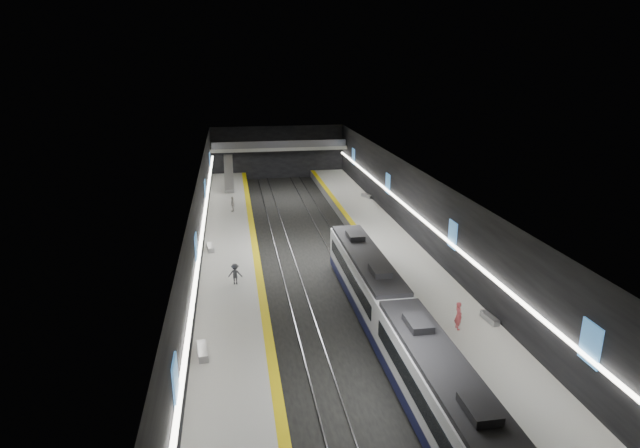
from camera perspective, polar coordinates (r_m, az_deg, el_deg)
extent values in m
plane|color=black|center=(49.66, -0.70, -3.76)|extent=(70.00, 70.00, 0.00)
cube|color=beige|center=(47.35, -0.74, 5.30)|extent=(20.00, 70.00, 0.04)
cube|color=black|center=(47.92, -12.62, 0.07)|extent=(0.04, 70.00, 8.00)
cube|color=black|center=(50.78, 10.50, 1.19)|extent=(0.04, 70.00, 8.00)
cube|color=black|center=(82.25, -4.50, 7.63)|extent=(20.00, 0.04, 8.00)
cube|color=slate|center=(48.97, -9.43, -3.69)|extent=(5.00, 70.00, 1.00)
cube|color=#AEAEA9|center=(48.79, -9.46, -3.13)|extent=(5.00, 70.00, 0.02)
cube|color=yellow|center=(48.82, -6.88, -2.99)|extent=(0.60, 70.00, 0.02)
cube|color=slate|center=(51.09, 7.64, -2.70)|extent=(5.00, 70.00, 1.00)
cube|color=#AEAEA9|center=(50.92, 7.67, -2.16)|extent=(5.00, 70.00, 0.02)
cube|color=yellow|center=(50.33, 5.27, -2.30)|extent=(0.60, 70.00, 0.02)
cube|color=gray|center=(49.28, -4.42, -3.91)|extent=(0.08, 70.00, 0.12)
cube|color=gray|center=(49.41, -2.75, -3.82)|extent=(0.08, 70.00, 0.12)
cube|color=gray|center=(49.92, 1.32, -3.57)|extent=(0.08, 70.00, 0.12)
cube|color=gray|center=(50.19, 2.94, -3.47)|extent=(0.08, 70.00, 0.12)
cube|color=#0F133A|center=(28.84, 12.64, -19.72)|extent=(2.65, 15.00, 0.80)
cube|color=white|center=(27.89, 12.88, -17.01)|extent=(2.65, 15.00, 2.50)
cube|color=black|center=(27.13, 13.08, -14.56)|extent=(2.44, 14.25, 0.30)
cube|color=black|center=(27.86, 12.88, -16.92)|extent=(2.69, 13.20, 1.00)
cube|color=#0F133A|center=(41.09, 4.87, -7.39)|extent=(2.65, 15.00, 0.80)
cube|color=white|center=(40.43, 4.93, -5.27)|extent=(2.65, 15.00, 2.50)
cube|color=black|center=(39.91, 4.98, -3.42)|extent=(2.44, 14.25, 0.30)
cube|color=black|center=(40.41, 4.93, -5.21)|extent=(2.69, 13.20, 1.00)
cube|color=black|center=(33.91, 8.10, -10.17)|extent=(1.85, 0.05, 1.20)
cube|color=#3E7CBC|center=(24.91, -15.14, -15.99)|extent=(0.10, 1.50, 2.20)
cube|color=#3E7CBC|center=(40.18, -13.06, -2.61)|extent=(0.10, 1.50, 2.20)
cube|color=#3E7CBC|center=(57.42, -12.13, 3.50)|extent=(0.10, 1.50, 2.20)
cube|color=#3E7CBC|center=(74.04, -11.66, 6.62)|extent=(0.10, 1.50, 2.20)
cube|color=#3E7CBC|center=(30.01, 26.90, -11.29)|extent=(0.10, 1.50, 2.20)
cube|color=#3E7CBC|center=(43.53, 13.96, -1.11)|extent=(0.10, 1.50, 2.20)
cube|color=#3E7CBC|center=(59.81, 7.24, 4.30)|extent=(0.10, 1.50, 2.20)
cube|color=#3E7CBC|center=(75.91, 3.58, 7.21)|extent=(0.10, 1.50, 2.20)
cube|color=white|center=(47.97, -12.37, -0.14)|extent=(0.25, 68.60, 0.12)
cube|color=white|center=(50.77, 10.28, 0.96)|extent=(0.25, 68.60, 0.12)
cube|color=gray|center=(80.12, -4.39, 8.10)|extent=(20.00, 3.00, 0.50)
cube|color=#47474C|center=(78.57, -4.30, 8.47)|extent=(19.60, 0.08, 1.00)
cube|color=#99999E|center=(73.31, -9.71, 5.35)|extent=(1.20, 7.50, 3.92)
cube|color=#99999E|center=(33.32, -12.43, -13.14)|extent=(0.78, 2.03, 0.48)
cube|color=#99999E|center=(50.01, -11.63, -2.47)|extent=(0.79, 1.94, 0.46)
cube|color=#99999E|center=(38.06, 17.66, -9.58)|extent=(0.65, 1.74, 0.41)
cube|color=#99999E|center=(67.35, 5.02, 2.99)|extent=(1.15, 1.83, 0.43)
imported|color=#D34F57|center=(36.16, 14.54, -9.47)|extent=(0.45, 0.69, 1.89)
imported|color=beige|center=(61.65, -9.31, 2.10)|extent=(0.50, 1.06, 1.77)
imported|color=#3B3D42|center=(42.11, -9.03, -5.30)|extent=(1.18, 0.81, 1.68)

